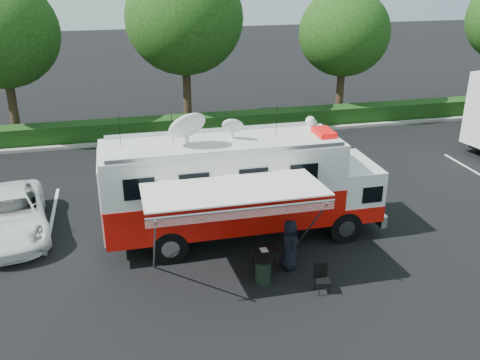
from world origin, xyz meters
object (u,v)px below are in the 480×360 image
at_px(command_truck, 241,186).
at_px(trash_bin, 263,271).
at_px(folding_table, 266,252).
at_px(white_suv, 13,234).

height_order(command_truck, trash_bin, command_truck).
xyz_separation_m(command_truck, folding_table, (0.23, -2.26, -1.23)).
relative_size(white_suv, trash_bin, 6.88).
bearing_deg(white_suv, folding_table, -37.58).
bearing_deg(white_suv, command_truck, -23.85).
xyz_separation_m(white_suv, folding_table, (7.87, -4.31, 0.66)).
bearing_deg(white_suv, trash_bin, -41.51).
bearing_deg(trash_bin, command_truck, 89.62).
bearing_deg(command_truck, white_suv, 165.04).
distance_m(command_truck, folding_table, 2.59).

